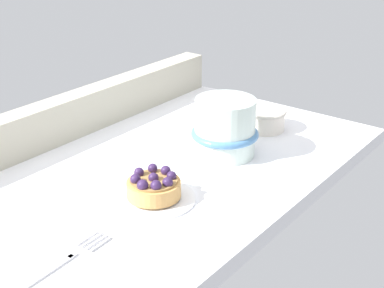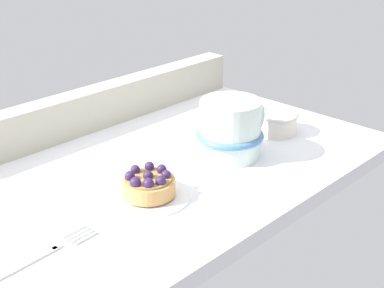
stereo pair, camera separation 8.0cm
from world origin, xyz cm
name	(u,v)px [view 1 (the left image)]	position (x,y,z in cm)	size (l,w,h in cm)	color
ground_plane	(152,178)	(0.00, 0.00, -1.21)	(73.15, 43.07, 2.42)	white
window_rail_back	(62,119)	(0.00, 19.54, 3.47)	(71.69, 3.99, 6.93)	#B2AD99
dessert_plate	(154,198)	(-6.36, -5.92, 0.29)	(11.21, 11.21, 0.62)	white
raspberry_tart	(154,186)	(-6.39, -5.94, 2.05)	(7.24, 7.24, 3.51)	tan
coffee_mug	(226,128)	(11.42, -5.17, 4.40)	(13.77, 10.49, 9.06)	silver
dessert_fork	(51,269)	(-24.96, -7.34, 0.30)	(17.45, 2.61, 0.60)	silver
sugar_bowl	(265,119)	(23.87, -4.91, 1.96)	(7.28, 7.28, 3.64)	silver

